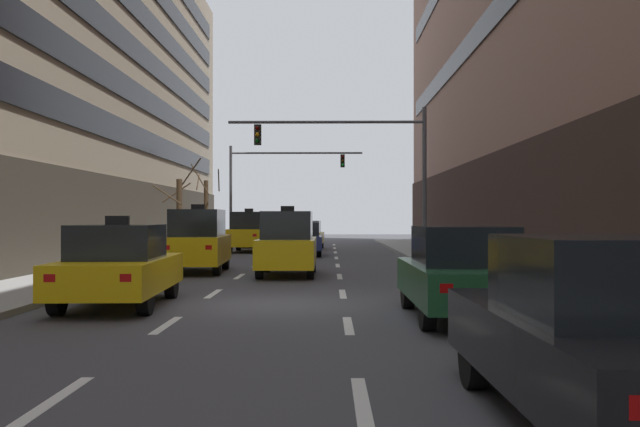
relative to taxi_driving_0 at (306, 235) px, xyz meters
The scene contains 33 objects.
ground_plane 25.47m from the taxi_driving_0, 89.86° to the right, with size 120.00×120.00×0.00m, color #424247.
sidewalk_right 26.27m from the taxi_driving_0, 75.81° to the right, with size 3.16×80.00×0.14m, color gray.
lane_stripe_l1_s2 33.50m from the taxi_driving_0, 92.62° to the right, with size 0.16×2.00×0.01m, color silver.
lane_stripe_l1_s3 28.51m from the taxi_driving_0, 93.08° to the right, with size 0.16×2.00×0.01m, color silver.
lane_stripe_l1_s4 23.52m from the taxi_driving_0, 93.74° to the right, with size 0.16×2.00×0.01m, color silver.
lane_stripe_l1_s5 18.54m from the taxi_driving_0, 94.75° to the right, with size 0.16×2.00×0.01m, color silver.
lane_stripe_l1_s6 13.57m from the taxi_driving_0, 96.50° to the right, with size 0.16×2.00×0.01m, color silver.
lane_stripe_l1_s7 8.63m from the taxi_driving_0, 100.28° to the right, with size 0.16×2.00×0.01m, color silver.
lane_stripe_l1_s8 3.87m from the taxi_driving_0, 113.93° to the right, with size 0.16×2.00×0.01m, color silver.
lane_stripe_l1_s9 2.33m from the taxi_driving_0, 134.76° to the left, with size 0.16×2.00×0.01m, color silver.
lane_stripe_l1_s10 6.77m from the taxi_driving_0, 103.18° to the left, with size 0.16×2.00×0.01m, color silver.
lane_stripe_l2_s2 33.51m from the taxi_driving_0, 87.16° to the right, with size 0.16×2.00×0.01m, color silver.
lane_stripe_l2_s3 28.51m from the taxi_driving_0, 86.66° to the right, with size 0.16×2.00×0.01m, color silver.
lane_stripe_l2_s4 23.53m from the taxi_driving_0, 85.95° to the right, with size 0.16×2.00×0.01m, color silver.
lane_stripe_l2_s5 18.55m from the taxi_driving_0, 84.86° to the right, with size 0.16×2.00×0.01m, color silver.
lane_stripe_l2_s6 13.58m from the taxi_driving_0, 82.96° to the right, with size 0.16×2.00×0.01m, color silver.
lane_stripe_l2_s7 8.65m from the taxi_driving_0, 78.89° to the right, with size 0.16×2.00×0.01m, color silver.
lane_stripe_l2_s8 3.92m from the taxi_driving_0, 64.32° to the right, with size 0.16×2.00×0.01m, color silver.
lane_stripe_l2_s9 2.41m from the taxi_driving_0, 42.95° to the left, with size 0.16×2.00×0.01m, color silver.
lane_stripe_l2_s10 6.80m from the taxi_driving_0, 75.76° to the left, with size 0.16×2.00×0.01m, color silver.
taxi_driving_0 is the anchor object (origin of this frame).
taxi_driving_1 18.11m from the taxi_driving_0, 90.06° to the right, with size 1.79×4.29×2.25m.
taxi_driving_2 17.10m from the taxi_driving_0, 100.70° to the right, with size 2.05×4.52×2.33m.
car_driving_3 6.49m from the taxi_driving_0, 89.79° to the right, with size 1.96×4.44×1.65m.
taxi_driving_4 4.40m from the taxi_driving_0, 137.05° to the left, with size 2.00×4.56×1.88m.
taxi_driving_5 4.11m from the taxi_driving_0, 137.70° to the right, with size 2.07×4.55×2.35m.
taxi_driving_6 26.11m from the taxi_driving_0, 96.89° to the right, with size 2.15×4.72×1.93m.
car_parked_0 34.57m from the taxi_driving_0, 83.68° to the right, with size 2.01×4.66×1.73m.
car_parked_1 27.88m from the taxi_driving_0, 82.16° to the right, with size 1.95×4.62×1.73m.
traffic_signal_0 12.75m from the taxi_driving_0, 76.79° to the right, with size 8.18×0.35×6.27m.
traffic_signal_1 6.78m from the taxi_driving_0, 116.27° to the left, with size 8.73×0.35×6.41m.
street_tree_1 6.21m from the taxi_driving_0, behind, with size 1.74×1.73×4.89m.
street_tree_2 9.04m from the taxi_driving_0, 132.04° to the right, with size 2.30×2.31×4.68m.
Camera 1 is at (1.26, -15.25, 1.91)m, focal length 39.28 mm.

